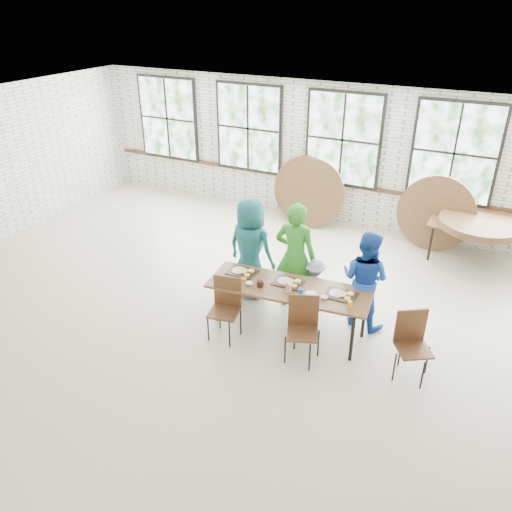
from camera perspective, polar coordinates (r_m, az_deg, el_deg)
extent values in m
plane|color=beige|center=(7.78, -1.33, -8.09)|extent=(12.00, 12.00, 0.00)
plane|color=white|center=(6.49, -1.63, 13.88)|extent=(12.00, 12.00, 0.00)
plane|color=silver|center=(10.92, 9.85, 11.15)|extent=(12.00, 0.00, 12.00)
cube|color=#422819|center=(11.08, 9.55, 8.14)|extent=(11.80, 0.05, 0.08)
cube|color=black|center=(12.71, -10.01, 15.23)|extent=(1.62, 0.05, 1.97)
cube|color=white|center=(12.68, -10.10, 15.20)|extent=(1.50, 0.01, 1.85)
cube|color=black|center=(11.57, -0.83, 14.41)|extent=(1.62, 0.05, 1.97)
cube|color=white|center=(11.54, -0.91, 14.37)|extent=(1.50, 0.01, 1.85)
cube|color=black|center=(10.77, 9.91, 12.98)|extent=(1.62, 0.05, 1.97)
cube|color=white|center=(10.73, 9.85, 12.94)|extent=(1.50, 0.01, 1.85)
cube|color=black|center=(10.38, 21.74, 10.88)|extent=(1.62, 0.05, 1.97)
cube|color=white|center=(10.34, 21.71, 10.84)|extent=(1.50, 0.01, 1.85)
cube|color=brown|center=(7.37, 3.79, -3.68)|extent=(2.47, 1.05, 0.04)
cylinder|color=black|center=(7.76, -4.56, -5.18)|extent=(0.05, 0.05, 0.70)
cylinder|color=black|center=(8.19, -2.42, -3.14)|extent=(0.05, 0.05, 0.70)
cylinder|color=black|center=(7.07, 10.90, -9.38)|extent=(0.05, 0.05, 0.70)
cylinder|color=black|center=(7.54, 12.23, -6.86)|extent=(0.05, 0.05, 0.70)
cube|color=#4F2E1A|center=(7.32, -3.67, -6.44)|extent=(0.49, 0.47, 0.03)
cube|color=#4F2E1A|center=(7.33, -3.26, -4.02)|extent=(0.42, 0.11, 0.50)
cylinder|color=black|center=(7.41, -5.50, -8.21)|extent=(0.02, 0.02, 0.44)
cylinder|color=black|center=(7.64, -4.16, -6.88)|extent=(0.02, 0.02, 0.44)
cylinder|color=black|center=(7.26, -3.05, -8.98)|extent=(0.02, 0.02, 0.44)
cylinder|color=black|center=(7.50, -1.77, -7.60)|extent=(0.02, 0.02, 0.44)
cube|color=#4F2E1A|center=(6.92, 5.35, -8.78)|extent=(0.54, 0.53, 0.03)
cube|color=#4F2E1A|center=(6.93, 5.45, -6.19)|extent=(0.40, 0.18, 0.50)
cylinder|color=black|center=(6.99, 3.34, -10.67)|extent=(0.02, 0.02, 0.44)
cylinder|color=black|center=(7.24, 4.43, -9.16)|extent=(0.02, 0.02, 0.44)
cylinder|color=black|center=(6.89, 6.14, -11.46)|extent=(0.02, 0.02, 0.44)
cylinder|color=black|center=(7.14, 7.14, -9.89)|extent=(0.02, 0.02, 0.44)
cube|color=#4F2E1A|center=(6.92, 17.55, -10.18)|extent=(0.57, 0.56, 0.03)
cube|color=#4F2E1A|center=(6.91, 17.26, -7.60)|extent=(0.37, 0.25, 0.50)
cylinder|color=black|center=(6.94, 15.53, -12.14)|extent=(0.02, 0.02, 0.44)
cylinder|color=black|center=(7.21, 16.13, -10.53)|extent=(0.02, 0.02, 0.44)
cylinder|color=black|center=(6.92, 18.49, -12.82)|extent=(0.02, 0.02, 0.44)
cylinder|color=black|center=(7.19, 18.97, -11.18)|extent=(0.02, 0.02, 0.44)
imported|color=#196060|center=(8.17, -0.64, 0.86)|extent=(0.89, 0.64, 1.72)
imported|color=#298122|center=(7.86, 4.49, -0.02)|extent=(0.69, 0.48, 1.80)
imported|color=#162B45|center=(7.97, 6.74, -3.38)|extent=(0.62, 0.39, 0.91)
imported|color=#16419F|center=(7.63, 12.32, -2.61)|extent=(0.87, 0.75, 1.56)
cube|color=brown|center=(10.11, 24.21, 2.94)|extent=(1.82, 0.80, 0.04)
cylinder|color=black|center=(10.04, 19.32, 1.37)|extent=(0.04, 0.04, 0.70)
cylinder|color=black|center=(10.54, 19.80, 2.55)|extent=(0.04, 0.04, 0.70)
cube|color=black|center=(7.71, -1.59, -1.84)|extent=(0.44, 0.33, 0.02)
cube|color=black|center=(7.45, 3.73, -3.04)|extent=(0.44, 0.33, 0.02)
cube|color=black|center=(7.24, 9.65, -4.42)|extent=(0.44, 0.33, 0.02)
cylinder|color=black|center=(7.33, 0.44, -3.19)|extent=(0.09, 0.09, 0.09)
cube|color=red|center=(7.21, 3.72, -3.75)|extent=(0.06, 0.07, 0.11)
cylinder|color=#185FB4|center=(7.17, 5.12, -4.04)|extent=(0.07, 0.07, 0.10)
cylinder|color=orange|center=(6.96, 10.68, -5.49)|extent=(0.07, 0.07, 0.11)
cylinder|color=white|center=(7.06, 6.26, -4.65)|extent=(0.17, 0.17, 0.10)
ellipsoid|color=white|center=(7.38, -0.77, -3.13)|extent=(0.11, 0.11, 0.05)
ellipsoid|color=white|center=(7.13, 7.80, -4.67)|extent=(0.11, 0.11, 0.05)
cylinder|color=brown|center=(10.10, 24.26, 3.14)|extent=(1.50, 1.50, 0.04)
cylinder|color=brown|center=(10.08, 24.31, 3.38)|extent=(1.50, 1.50, 0.04)
cylinder|color=brown|center=(10.07, 24.35, 3.61)|extent=(1.50, 1.50, 0.04)
cylinder|color=brown|center=(11.06, 5.71, 7.45)|extent=(1.50, 0.31, 1.48)
cylinder|color=brown|center=(10.92, 6.29, 7.15)|extent=(1.50, 0.38, 1.47)
cylinder|color=brown|center=(10.39, 19.83, 4.50)|extent=(1.50, 0.25, 1.49)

